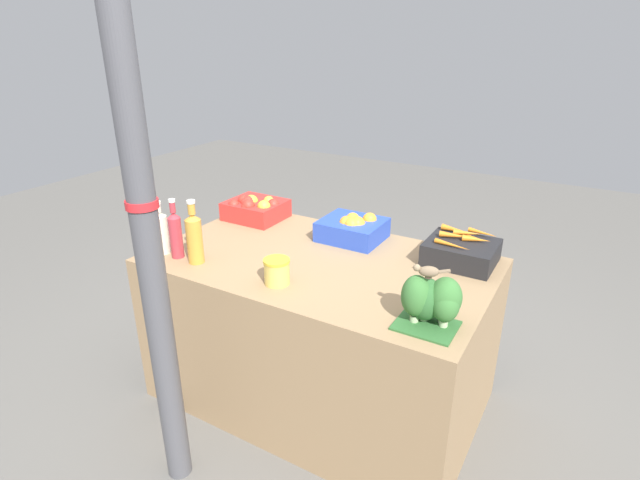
{
  "coord_description": "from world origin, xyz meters",
  "views": [
    {
      "loc": [
        1.08,
        -1.86,
        1.79
      ],
      "look_at": [
        0.0,
        0.0,
        0.89
      ],
      "focal_mm": 28.0,
      "sensor_mm": 36.0,
      "label": 1
    }
  ],
  "objects": [
    {
      "name": "juice_bottle_ruby",
      "position": [
        -0.6,
        -0.32,
        0.91
      ],
      "size": [
        0.06,
        0.06,
        0.29
      ],
      "color": "#B2333D",
      "rests_on": "market_table"
    },
    {
      "name": "juice_bottle_cloudy",
      "position": [
        -0.71,
        -0.32,
        0.9
      ],
      "size": [
        0.07,
        0.07,
        0.26
      ],
      "color": "beige",
      "rests_on": "market_table"
    },
    {
      "name": "carrot_crate",
      "position": [
        0.58,
        0.31,
        0.85
      ],
      "size": [
        0.31,
        0.28,
        0.14
      ],
      "color": "black",
      "rests_on": "market_table"
    },
    {
      "name": "broccoli_pile",
      "position": [
        0.64,
        -0.28,
        0.89
      ],
      "size": [
        0.22,
        0.19,
        0.2
      ],
      "color": "#2D602D",
      "rests_on": "market_table"
    },
    {
      "name": "support_pole",
      "position": [
        -0.28,
        -0.75,
        1.13
      ],
      "size": [
        0.11,
        0.11,
        2.25
      ],
      "color": "#4C4C51",
      "rests_on": "ground_plane"
    },
    {
      "name": "ground_plane",
      "position": [
        0.0,
        0.0,
        0.0
      ],
      "size": [
        10.0,
        10.0,
        0.0
      ],
      "primitive_type": "plane",
      "color": "#605E59"
    },
    {
      "name": "market_table",
      "position": [
        0.0,
        0.0,
        0.4
      ],
      "size": [
        1.59,
        0.94,
        0.79
      ],
      "primitive_type": "cube",
      "color": "#937551",
      "rests_on": "ground_plane"
    },
    {
      "name": "pickle_jar",
      "position": [
        -0.04,
        -0.3,
        0.85
      ],
      "size": [
        0.11,
        0.11,
        0.11
      ],
      "color": "#DBBC56",
      "rests_on": "market_table"
    },
    {
      "name": "sparrow_bird",
      "position": [
        0.62,
        -0.31,
        1.01
      ],
      "size": [
        0.13,
        0.07,
        0.05
      ],
      "rotation": [
        0.0,
        0.0,
        -2.75
      ],
      "color": "#4C3D2D",
      "rests_on": "broccoli_pile"
    },
    {
      "name": "juice_bottle_amber",
      "position": [
        -0.48,
        -0.32,
        0.92
      ],
      "size": [
        0.07,
        0.07,
        0.3
      ],
      "color": "gold",
      "rests_on": "market_table"
    },
    {
      "name": "apple_crate",
      "position": [
        -0.61,
        0.29,
        0.86
      ],
      "size": [
        0.31,
        0.28,
        0.14
      ],
      "color": "red",
      "rests_on": "market_table"
    },
    {
      "name": "orange_crate",
      "position": [
        0.02,
        0.3,
        0.85
      ],
      "size": [
        0.31,
        0.28,
        0.14
      ],
      "color": "#2847B7",
      "rests_on": "market_table"
    }
  ]
}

